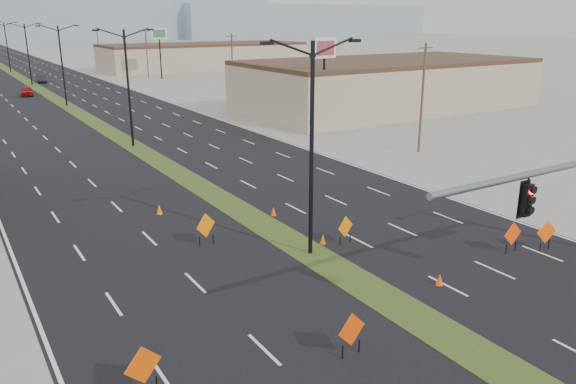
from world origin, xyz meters
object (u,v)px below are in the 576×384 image
construction_sign_1 (352,331)px  streetlight_3 (28,52)px  streetlight_0 (312,144)px  cone_3 (159,209)px  streetlight_1 (128,85)px  construction_sign_3 (345,228)px  construction_sign_0 (143,367)px  pole_sign_east_far (159,38)px  construction_sign_2 (206,226)px  cone_1 (323,239)px  construction_sign_5 (513,235)px  cone_2 (273,211)px  cone_0 (440,279)px  pole_sign_east_near (324,55)px  streetlight_4 (7,45)px  streetlight_2 (62,63)px  car_left (27,91)px  car_mid (41,79)px  construction_sign_4 (546,233)px

construction_sign_1 → streetlight_3: bearing=80.2°
streetlight_0 → cone_3: 11.48m
streetlight_1 → construction_sign_3: (2.20, -27.89, -4.56)m
construction_sign_0 → pole_sign_east_far: 93.37m
streetlight_1 → construction_sign_2: bearing=-98.9°
cone_1 → streetlight_0: bearing=-151.4°
construction_sign_5 → streetlight_3: bearing=96.5°
streetlight_1 → cone_2: bearing=-86.8°
cone_1 → cone_2: size_ratio=0.97×
cone_0 → cone_3: size_ratio=0.91×
construction_sign_2 → pole_sign_east_near: bearing=21.7°
streetlight_4 → construction_sign_3: 112.00m
streetlight_4 → streetlight_2: bearing=-90.0°
car_left → cone_2: car_left is taller
streetlight_2 → pole_sign_east_near: size_ratio=1.10×
car_left → construction_sign_2: (-1.01, -65.86, 0.32)m
cone_3 → pole_sign_east_near: (23.15, 16.13, 7.08)m
construction_sign_2 → pole_sign_east_near: 32.15m
cone_0 → construction_sign_0: bearing=-178.0°
streetlight_2 → car_mid: streetlight_2 is taller
streetlight_3 → streetlight_1: bearing=-90.0°
construction_sign_1 → pole_sign_east_far: bearing=66.4°
construction_sign_2 → cone_2: bearing=-0.8°
cone_3 → car_left: bearing=88.6°
construction_sign_2 → pole_sign_east_near: size_ratio=0.19×
construction_sign_2 → construction_sign_4: 16.71m
cone_0 → construction_sign_3: bearing=95.7°
streetlight_1 → car_left: bearing=93.9°
car_left → cone_3: size_ratio=6.67×
car_left → pole_sign_east_far: pole_sign_east_far is taller
streetlight_4 → construction_sign_4: streetlight_4 is taller
construction_sign_2 → cone_1: size_ratio=3.21×
streetlight_0 → streetlight_2: 56.00m
construction_sign_5 → streetlight_2: bearing=98.9°
car_left → streetlight_0: bearing=-81.0°
streetlight_0 → cone_0: size_ratio=18.39×
construction_sign_1 → cone_2: bearing=62.4°
streetlight_4 → car_mid: 25.60m
streetlight_1 → cone_0: bearing=-85.3°
streetlight_0 → construction_sign_2: size_ratio=5.91×
cone_0 → cone_2: size_ratio=1.00×
construction_sign_4 → construction_sign_1: bearing=-159.7°
streetlight_1 → car_mid: streetlight_1 is taller
streetlight_0 → pole_sign_east_near: bearing=53.4°
car_mid → construction_sign_1: (-5.67, -94.77, 0.28)m
streetlight_4 → construction_sign_5: 117.46m
cone_3 → cone_0: bearing=-65.0°
construction_sign_2 → construction_sign_4: construction_sign_2 is taller
car_mid → construction_sign_3: size_ratio=2.78×
streetlight_4 → cone_2: bearing=-89.3°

